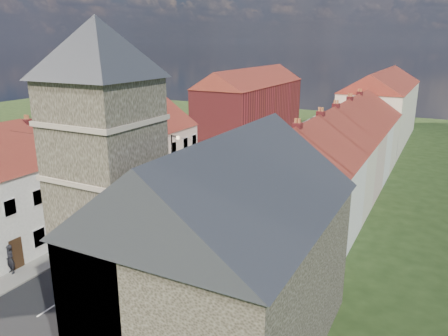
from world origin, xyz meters
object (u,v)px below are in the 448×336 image
(church, at_px, (208,235))
(car_near, at_px, (100,245))
(car_mid, at_px, (247,165))
(pedestrian_right, at_px, (254,210))
(pedestrian_left, at_px, (10,259))
(car_far, at_px, (285,143))
(car_distant, at_px, (316,121))
(lamppost, at_px, (173,162))

(church, bearing_deg, car_near, 157.08)
(church, relative_size, car_mid, 3.95)
(pedestrian_right, bearing_deg, pedestrian_left, 46.20)
(church, distance_m, pedestrian_left, 15.24)
(car_far, relative_size, pedestrian_right, 2.60)
(church, bearing_deg, pedestrian_left, 179.69)
(car_mid, relative_size, pedestrian_right, 2.28)
(car_distant, bearing_deg, lamppost, -106.04)
(lamppost, xyz_separation_m, car_near, (1.80, -11.87, -2.84))
(lamppost, distance_m, car_far, 24.83)
(car_mid, distance_m, pedestrian_left, 28.46)
(church, bearing_deg, car_mid, 110.99)
(car_far, bearing_deg, car_near, -94.77)
(car_distant, bearing_deg, pedestrian_right, -94.58)
(church, bearing_deg, pedestrian_right, 105.64)
(car_far, bearing_deg, church, -79.24)
(car_near, relative_size, pedestrian_right, 2.43)
(car_distant, bearing_deg, pedestrian_left, -106.76)
(car_distant, height_order, pedestrian_right, pedestrian_right)
(church, xyz_separation_m, car_far, (-10.98, 41.23, -5.24))
(car_far, distance_m, car_distant, 18.44)
(church, relative_size, pedestrian_right, 9.00)
(lamppost, relative_size, car_near, 1.46)
(car_mid, height_order, pedestrian_right, pedestrian_right)
(car_distant, distance_m, pedestrian_right, 45.07)
(church, relative_size, pedestrian_left, 7.95)
(church, xyz_separation_m, car_distant, (-11.79, 59.66, -5.19))
(church, height_order, lamppost, church)
(lamppost, relative_size, car_distant, 1.21)
(car_distant, bearing_deg, car_far, -101.67)
(church, xyz_separation_m, pedestrian_left, (-14.46, 0.08, -4.80))
(car_mid, bearing_deg, car_near, -100.61)
(church, height_order, pedestrian_left, church)
(car_mid, height_order, car_distant, car_distant)
(lamppost, bearing_deg, church, -51.70)
(church, relative_size, car_far, 3.46)
(car_mid, bearing_deg, car_far, 81.17)
(car_distant, bearing_deg, car_near, -103.76)
(car_far, height_order, car_distant, car_distant)
(pedestrian_left, bearing_deg, pedestrian_right, 62.84)
(car_mid, relative_size, pedestrian_left, 2.01)
(lamppost, xyz_separation_m, car_far, (2.19, 24.56, -2.90))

